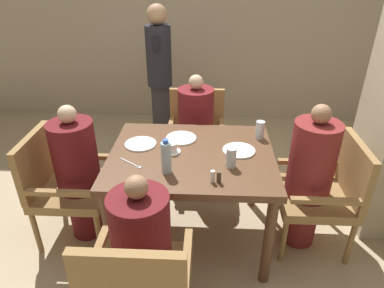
# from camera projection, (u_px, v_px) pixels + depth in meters

# --- Properties ---
(ground_plane) EXTENTS (16.00, 16.00, 0.00)m
(ground_plane) POSITION_uv_depth(u_px,v_px,m) (192.00, 234.00, 2.77)
(ground_plane) COLOR tan
(wall_back) EXTENTS (8.00, 0.06, 2.80)m
(wall_back) POSITION_uv_depth(u_px,v_px,m) (201.00, 11.00, 4.21)
(wall_back) COLOR tan
(wall_back) RESTS_ON ground_plane
(dining_table) EXTENTS (1.16, 0.95, 0.76)m
(dining_table) POSITION_uv_depth(u_px,v_px,m) (192.00, 166.00, 2.46)
(dining_table) COLOR brown
(dining_table) RESTS_ON ground_plane
(chair_left_side) EXTENTS (0.53, 0.53, 0.87)m
(chair_left_side) POSITION_uv_depth(u_px,v_px,m) (62.00, 182.00, 2.59)
(chair_left_side) COLOR olive
(chair_left_side) RESTS_ON ground_plane
(diner_in_left_chair) EXTENTS (0.32, 0.32, 1.11)m
(diner_in_left_chair) POSITION_uv_depth(u_px,v_px,m) (78.00, 173.00, 2.54)
(diner_in_left_chair) COLOR #5B1419
(diner_in_left_chair) RESTS_ON ground_plane
(chair_far_side) EXTENTS (0.53, 0.53, 0.87)m
(chair_far_side) POSITION_uv_depth(u_px,v_px,m) (196.00, 133.00, 3.31)
(chair_far_side) COLOR olive
(chair_far_side) RESTS_ON ground_plane
(diner_in_far_chair) EXTENTS (0.32, 0.32, 1.10)m
(diner_in_far_chair) POSITION_uv_depth(u_px,v_px,m) (196.00, 131.00, 3.15)
(diner_in_far_chair) COLOR maroon
(diner_in_far_chair) RESTS_ON ground_plane
(chair_right_side) EXTENTS (0.53, 0.53, 0.87)m
(chair_right_side) POSITION_uv_depth(u_px,v_px,m) (326.00, 190.00, 2.50)
(chair_right_side) COLOR olive
(chair_right_side) RESTS_ON ground_plane
(diner_in_right_chair) EXTENTS (0.32, 0.32, 1.15)m
(diner_in_right_chair) POSITION_uv_depth(u_px,v_px,m) (309.00, 177.00, 2.46)
(diner_in_right_chair) COLOR maroon
(diner_in_right_chair) RESTS_ON ground_plane
(chair_near_corner) EXTENTS (0.53, 0.53, 0.87)m
(chair_near_corner) POSITION_uv_depth(u_px,v_px,m) (139.00, 283.00, 1.78)
(chair_near_corner) COLOR olive
(chair_near_corner) RESTS_ON ground_plane
(diner_in_near_chair) EXTENTS (0.32, 0.32, 1.05)m
(diner_in_near_chair) POSITION_uv_depth(u_px,v_px,m) (143.00, 254.00, 1.88)
(diner_in_near_chair) COLOR #5B1419
(diner_in_near_chair) RESTS_ON ground_plane
(standing_host) EXTENTS (0.27, 0.30, 1.58)m
(standing_host) POSITION_uv_depth(u_px,v_px,m) (160.00, 75.00, 3.72)
(standing_host) COLOR #2D2D33
(standing_host) RESTS_ON ground_plane
(plate_main_left) EXTENTS (0.23, 0.23, 0.01)m
(plate_main_left) POSITION_uv_depth(u_px,v_px,m) (239.00, 150.00, 2.44)
(plate_main_left) COLOR white
(plate_main_left) RESTS_ON dining_table
(plate_main_right) EXTENTS (0.23, 0.23, 0.01)m
(plate_main_right) POSITION_uv_depth(u_px,v_px,m) (141.00, 144.00, 2.52)
(plate_main_right) COLOR white
(plate_main_right) RESTS_ON dining_table
(plate_dessert_center) EXTENTS (0.23, 0.23, 0.01)m
(plate_dessert_center) POSITION_uv_depth(u_px,v_px,m) (181.00, 138.00, 2.60)
(plate_dessert_center) COLOR white
(plate_dessert_center) RESTS_ON dining_table
(teacup_with_saucer) EXTENTS (0.13, 0.13, 0.07)m
(teacup_with_saucer) POSITION_uv_depth(u_px,v_px,m) (171.00, 148.00, 2.41)
(teacup_with_saucer) COLOR white
(teacup_with_saucer) RESTS_ON dining_table
(water_bottle) EXTENTS (0.07, 0.07, 0.24)m
(water_bottle) POSITION_uv_depth(u_px,v_px,m) (166.00, 157.00, 2.15)
(water_bottle) COLOR #A3C6DB
(water_bottle) RESTS_ON dining_table
(glass_tall_near) EXTENTS (0.07, 0.07, 0.14)m
(glass_tall_near) POSITION_uv_depth(u_px,v_px,m) (231.00, 158.00, 2.22)
(glass_tall_near) COLOR silver
(glass_tall_near) RESTS_ON dining_table
(glass_tall_mid) EXTENTS (0.07, 0.07, 0.14)m
(glass_tall_mid) POSITION_uv_depth(u_px,v_px,m) (260.00, 130.00, 2.58)
(glass_tall_mid) COLOR silver
(glass_tall_mid) RESTS_ON dining_table
(salt_shaker) EXTENTS (0.03, 0.03, 0.08)m
(salt_shaker) POSITION_uv_depth(u_px,v_px,m) (212.00, 177.00, 2.08)
(salt_shaker) COLOR white
(salt_shaker) RESTS_ON dining_table
(pepper_shaker) EXTENTS (0.03, 0.03, 0.08)m
(pepper_shaker) POSITION_uv_depth(u_px,v_px,m) (219.00, 177.00, 2.08)
(pepper_shaker) COLOR #4C3D2D
(pepper_shaker) RESTS_ON dining_table
(fork_beside_plate) EXTENTS (0.17, 0.13, 0.00)m
(fork_beside_plate) POSITION_uv_depth(u_px,v_px,m) (133.00, 164.00, 2.28)
(fork_beside_plate) COLOR silver
(fork_beside_plate) RESTS_ON dining_table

